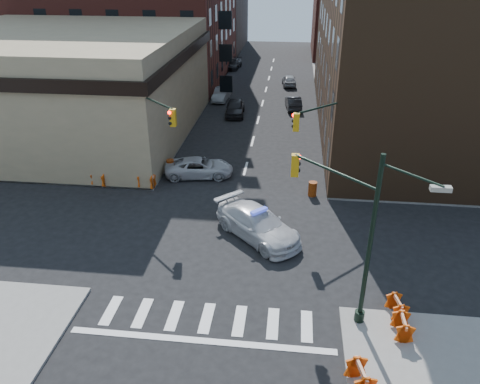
% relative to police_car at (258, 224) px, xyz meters
% --- Properties ---
extents(ground, '(140.00, 140.00, 0.00)m').
position_rel_police_car_xyz_m(ground, '(-1.73, -0.34, -0.86)').
color(ground, black).
rests_on(ground, ground).
extents(sidewalk_nw, '(34.00, 54.50, 0.15)m').
position_rel_police_car_xyz_m(sidewalk_nw, '(-24.73, 32.41, -0.78)').
color(sidewalk_nw, gray).
rests_on(sidewalk_nw, ground).
extents(sidewalk_ne, '(34.00, 54.50, 0.15)m').
position_rel_police_car_xyz_m(sidewalk_ne, '(21.27, 32.41, -0.78)').
color(sidewalk_ne, gray).
rests_on(sidewalk_ne, ground).
extents(bank_building, '(22.00, 22.00, 9.00)m').
position_rel_police_car_xyz_m(bank_building, '(-18.73, 16.16, 3.64)').
color(bank_building, tan).
rests_on(bank_building, ground).
extents(commercial_row_ne, '(14.00, 34.00, 14.00)m').
position_rel_police_car_xyz_m(commercial_row_ne, '(11.27, 22.16, 6.14)').
color(commercial_row_ne, '#442E1B').
rests_on(commercial_row_ne, ground).
extents(filler_ne, '(16.00, 16.00, 12.00)m').
position_rel_police_car_xyz_m(filler_ne, '(12.27, 57.66, 5.14)').
color(filler_ne, '#5D241D').
rests_on(filler_ne, ground).
extents(signal_pole_se, '(5.40, 5.27, 8.00)m').
position_rel_police_car_xyz_m(signal_pole_se, '(4.31, -5.86, 3.76)').
color(signal_pole_se, black).
rests_on(signal_pole_se, sidewalk_se).
extents(signal_pole_nw, '(3.58, 3.67, 8.00)m').
position_rel_police_car_xyz_m(signal_pole_nw, '(-7.58, 5.00, 3.48)').
color(signal_pole_nw, black).
rests_on(signal_pole_nw, sidewalk_nw).
extents(signal_pole_ne, '(3.67, 3.58, 8.00)m').
position_rel_police_car_xyz_m(signal_pole_ne, '(4.11, 5.02, 3.48)').
color(signal_pole_ne, black).
rests_on(signal_pole_ne, sidewalk_ne).
extents(tree_ne_near, '(3.00, 3.00, 4.85)m').
position_rel_police_car_xyz_m(tree_ne_near, '(5.77, 25.66, 2.63)').
color(tree_ne_near, black).
rests_on(tree_ne_near, sidewalk_ne).
extents(tree_ne_far, '(3.00, 3.00, 4.85)m').
position_rel_police_car_xyz_m(tree_ne_far, '(5.77, 33.66, 2.63)').
color(tree_ne_far, black).
rests_on(tree_ne_far, sidewalk_ne).
extents(police_car, '(5.87, 5.87, 1.71)m').
position_rel_police_car_xyz_m(police_car, '(0.00, 0.00, 0.00)').
color(police_car, silver).
rests_on(police_car, ground).
extents(pickup, '(5.30, 3.06, 1.39)m').
position_rel_police_car_xyz_m(pickup, '(-5.00, 7.91, -0.16)').
color(pickup, '#BCBCC0').
rests_on(pickup, ground).
extents(parked_car_wnear, '(2.17, 4.71, 1.56)m').
position_rel_police_car_xyz_m(parked_car_wnear, '(-4.23, 23.06, -0.08)').
color(parked_car_wnear, black).
rests_on(parked_car_wnear, ground).
extents(parked_car_wfar, '(1.75, 4.33, 1.40)m').
position_rel_police_car_xyz_m(parked_car_wfar, '(-6.43, 28.32, -0.16)').
color(parked_car_wfar, gray).
rests_on(parked_car_wfar, ground).
extents(parked_car_wdeep, '(2.33, 4.77, 1.34)m').
position_rel_police_car_xyz_m(parked_car_wdeep, '(-7.23, 44.84, -0.19)').
color(parked_car_wdeep, black).
rests_on(parked_car_wdeep, ground).
extents(parked_car_enear, '(1.96, 4.30, 1.37)m').
position_rel_police_car_xyz_m(parked_car_enear, '(1.68, 25.89, -0.17)').
color(parked_car_enear, black).
rests_on(parked_car_enear, ground).
extents(parked_car_efar, '(2.05, 4.20, 1.38)m').
position_rel_police_car_xyz_m(parked_car_efar, '(1.02, 35.92, -0.17)').
color(parked_car_efar, gray).
rests_on(parked_car_efar, ground).
extents(pedestrian_a, '(0.78, 0.78, 1.83)m').
position_rel_police_car_xyz_m(pedestrian_a, '(-8.81, 8.36, 0.21)').
color(pedestrian_a, black).
rests_on(pedestrian_a, sidewalk_nw).
extents(pedestrian_b, '(0.85, 0.69, 1.63)m').
position_rel_police_car_xyz_m(pedestrian_b, '(-14.61, 8.24, 0.11)').
color(pedestrian_b, black).
rests_on(pedestrian_b, sidewalk_nw).
extents(pedestrian_c, '(0.91, 0.94, 1.57)m').
position_rel_police_car_xyz_m(pedestrian_c, '(-11.42, 5.96, 0.08)').
color(pedestrian_c, '#1F242F').
rests_on(pedestrian_c, sidewalk_nw).
extents(barrel_road, '(0.57, 0.57, 1.02)m').
position_rel_police_car_xyz_m(barrel_road, '(3.27, 5.66, -0.35)').
color(barrel_road, '#C04C09').
rests_on(barrel_road, ground).
extents(barrel_bank, '(0.75, 0.75, 1.08)m').
position_rel_police_car_xyz_m(barrel_bank, '(-7.23, 8.15, -0.32)').
color(barrel_bank, red).
rests_on(barrel_bank, ground).
extents(barricade_se_a, '(0.77, 1.22, 0.85)m').
position_rel_police_car_xyz_m(barricade_se_a, '(6.77, -6.04, -0.28)').
color(barricade_se_a, '#D24309').
rests_on(barricade_se_a, sidewalk_se).
extents(barricade_se_b, '(0.62, 1.20, 0.89)m').
position_rel_police_car_xyz_m(barricade_se_b, '(6.77, -7.34, -0.26)').
color(barricade_se_b, '#CA5309').
rests_on(barricade_se_b, sidewalk_se).
extents(barricade_se_c, '(0.93, 1.43, 0.98)m').
position_rel_police_car_xyz_m(barricade_se_c, '(4.67, -10.32, -0.21)').
color(barricade_se_c, '#C55909').
rests_on(barricade_se_c, sidewalk_se).
extents(barricade_nw_a, '(1.34, 0.81, 0.95)m').
position_rel_police_car_xyz_m(barricade_nw_a, '(-8.23, 5.36, -0.23)').
color(barricade_nw_a, red).
rests_on(barricade_nw_a, sidewalk_nw).
extents(barricade_nw_b, '(1.30, 0.88, 0.89)m').
position_rel_police_car_xyz_m(barricade_nw_b, '(-11.65, 5.36, -0.26)').
color(barricade_nw_b, '#DD530A').
rests_on(barricade_nw_b, sidewalk_nw).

